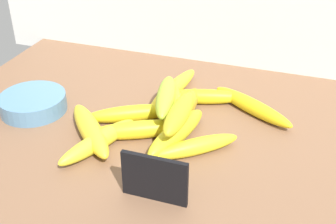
% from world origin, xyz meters
% --- Properties ---
extents(counter_top, '(1.10, 0.76, 0.03)m').
position_xyz_m(counter_top, '(0.00, 0.00, 0.01)').
color(counter_top, brown).
rests_on(counter_top, ground).
extents(chalkboard_sign, '(0.11, 0.02, 0.08)m').
position_xyz_m(chalkboard_sign, '(-0.00, -0.16, 0.07)').
color(chalkboard_sign, black).
rests_on(chalkboard_sign, counter_top).
extents(fruit_bowl, '(0.14, 0.14, 0.04)m').
position_xyz_m(fruit_bowl, '(-0.34, 0.02, 0.05)').
color(fruit_bowl, teal).
rests_on(fruit_bowl, counter_top).
extents(banana_0, '(0.19, 0.09, 0.03)m').
position_xyz_m(banana_0, '(-0.01, 0.17, 0.05)').
color(banana_0, yellow).
rests_on(banana_0, counter_top).
extents(banana_1, '(0.18, 0.12, 0.03)m').
position_xyz_m(banana_1, '(-0.13, 0.05, 0.05)').
color(banana_1, yellow).
rests_on(banana_1, counter_top).
extents(banana_2, '(0.15, 0.13, 0.03)m').
position_xyz_m(banana_2, '(0.03, -0.02, 0.05)').
color(banana_2, yellow).
rests_on(banana_2, counter_top).
extents(banana_3, '(0.10, 0.19, 0.03)m').
position_xyz_m(banana_3, '(-0.15, -0.06, 0.05)').
color(banana_3, yellow).
rests_on(banana_3, counter_top).
extents(banana_4, '(0.07, 0.21, 0.03)m').
position_xyz_m(banana_4, '(-0.08, 0.18, 0.05)').
color(banana_4, yellow).
rests_on(banana_4, counter_top).
extents(banana_5, '(0.04, 0.16, 0.04)m').
position_xyz_m(banana_5, '(-0.03, 0.11, 0.05)').
color(banana_5, '#A58220').
rests_on(banana_5, counter_top).
extents(banana_6, '(0.10, 0.21, 0.04)m').
position_xyz_m(banana_6, '(-0.05, 0.08, 0.05)').
color(banana_6, yellow).
rests_on(banana_6, counter_top).
extents(banana_7, '(0.20, 0.13, 0.04)m').
position_xyz_m(banana_7, '(-0.09, -0.00, 0.05)').
color(banana_7, yellow).
rests_on(banana_7, counter_top).
extents(banana_8, '(0.16, 0.17, 0.04)m').
position_xyz_m(banana_8, '(-0.18, -0.04, 0.05)').
color(banana_8, yellow).
rests_on(banana_8, counter_top).
extents(banana_9, '(0.20, 0.14, 0.03)m').
position_xyz_m(banana_9, '(0.10, 0.16, 0.05)').
color(banana_9, yellow).
rests_on(banana_9, counter_top).
extents(banana_10, '(0.09, 0.19, 0.04)m').
position_xyz_m(banana_10, '(-0.02, 0.01, 0.05)').
color(banana_10, gold).
rests_on(banana_10, counter_top).
extents(banana_11, '(0.04, 0.15, 0.04)m').
position_xyz_m(banana_11, '(-0.01, 0.01, 0.09)').
color(banana_11, gold).
rests_on(banana_11, banana_10).
extents(banana_12, '(0.07, 0.17, 0.04)m').
position_xyz_m(banana_12, '(-0.06, 0.07, 0.09)').
color(banana_12, '#9EBC2F').
rests_on(banana_12, banana_6).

